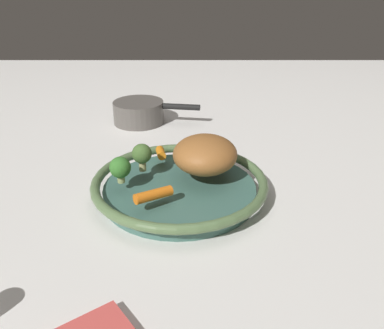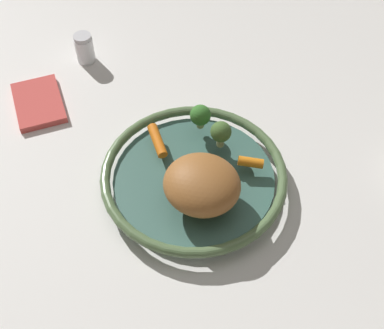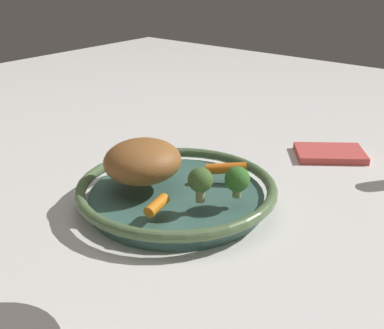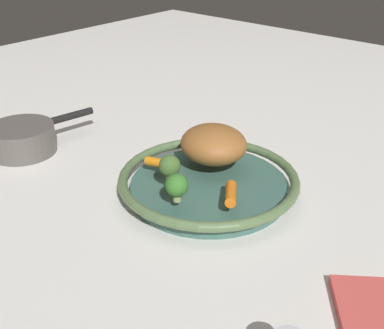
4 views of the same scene
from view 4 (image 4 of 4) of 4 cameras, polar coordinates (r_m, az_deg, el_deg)
name	(u,v)px [view 4 (image 4 of 4)]	position (r m, az deg, el deg)	size (l,w,h in m)	color
ground_plane	(208,194)	(0.93, 1.85, -3.32)	(2.52, 2.52, 0.00)	silver
serving_bowl	(208,183)	(0.92, 1.87, -2.13)	(0.33, 0.33, 0.04)	#3D665B
roast_chicken_piece	(214,144)	(0.95, 2.45, 2.33)	(0.13, 0.12, 0.07)	#985D2C
baby_carrot_near_rim	(231,194)	(0.84, 4.40, -3.30)	(0.02, 0.02, 0.07)	orange
baby_carrot_right	(157,162)	(0.94, -4.02, 0.24)	(0.02, 0.02, 0.04)	orange
broccoli_floret_small	(170,167)	(0.87, -2.53, -0.23)	(0.04, 0.04, 0.05)	tan
broccoli_floret_mid	(177,186)	(0.82, -1.73, -2.40)	(0.04, 0.04, 0.05)	#99A766
saucepan	(23,139)	(1.13, -18.54, 2.79)	(0.24, 0.14, 0.06)	#56514C
dish_towel	(374,315)	(0.72, 19.88, -15.70)	(0.14, 0.09, 0.01)	#D14C47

